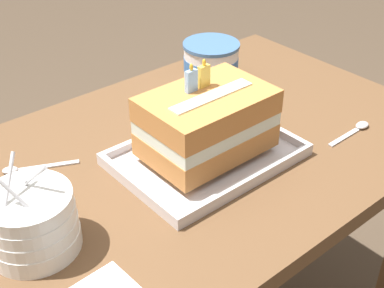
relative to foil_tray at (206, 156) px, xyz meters
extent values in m
cube|color=brown|center=(-0.03, 0.05, -0.02)|extent=(1.13, 0.67, 0.04)
cube|color=brown|center=(0.48, 0.33, -0.40)|extent=(0.06, 0.06, 0.72)
cube|color=silver|center=(0.00, 0.00, 0.00)|extent=(0.34, 0.25, 0.01)
cube|color=silver|center=(0.00, -0.12, 0.01)|extent=(0.34, 0.01, 0.02)
cube|color=silver|center=(0.00, 0.12, 0.01)|extent=(0.34, 0.01, 0.02)
cube|color=silver|center=(-0.16, 0.00, 0.01)|extent=(0.01, 0.22, 0.02)
cube|color=silver|center=(0.16, 0.00, 0.01)|extent=(0.01, 0.22, 0.02)
cube|color=#C47D3E|center=(0.00, 0.00, 0.04)|extent=(0.24, 0.16, 0.05)
cube|color=silver|center=(0.00, 0.00, 0.08)|extent=(0.23, 0.16, 0.03)
cube|color=#C47D3E|center=(0.00, 0.00, 0.11)|extent=(0.24, 0.16, 0.05)
cube|color=silver|center=(0.00, -0.01, 0.14)|extent=(0.18, 0.03, 0.00)
cube|color=#8CB7EA|center=(-0.01, 0.03, 0.16)|extent=(0.02, 0.01, 0.04)
ellipsoid|color=yellow|center=(-0.01, 0.03, 0.18)|extent=(0.01, 0.01, 0.01)
cube|color=#EFC64C|center=(0.01, 0.03, 0.16)|extent=(0.02, 0.01, 0.04)
ellipsoid|color=yellow|center=(0.01, 0.03, 0.18)|extent=(0.01, 0.01, 0.01)
cylinder|color=white|center=(-0.36, 0.00, 0.01)|extent=(0.14, 0.14, 0.03)
cylinder|color=white|center=(-0.36, 0.00, 0.03)|extent=(0.14, 0.14, 0.03)
cylinder|color=white|center=(-0.36, 0.00, 0.06)|extent=(0.14, 0.14, 0.03)
cylinder|color=white|center=(-0.36, 0.00, 0.08)|extent=(0.14, 0.14, 0.03)
cylinder|color=silver|center=(-0.38, 0.01, 0.12)|extent=(0.05, 0.05, 0.07)
cylinder|color=silver|center=(-0.34, 0.00, 0.11)|extent=(0.03, 0.06, 0.06)
cylinder|color=silver|center=(-0.38, -0.02, 0.11)|extent=(0.04, 0.05, 0.06)
cylinder|color=white|center=(0.22, 0.24, 0.04)|extent=(0.13, 0.13, 0.10)
cylinder|color=#386BB2|center=(0.22, 0.24, 0.05)|extent=(0.13, 0.13, 0.03)
cylinder|color=#416A9A|center=(0.22, 0.24, 0.09)|extent=(0.14, 0.14, 0.01)
ellipsoid|color=silver|center=(-0.31, 0.21, 0.00)|extent=(0.04, 0.03, 0.01)
cube|color=silver|center=(-0.24, 0.18, 0.00)|extent=(0.11, 0.06, 0.00)
ellipsoid|color=silver|center=(0.33, -0.13, 0.00)|extent=(0.03, 0.02, 0.01)
cube|color=silver|center=(0.27, -0.13, 0.00)|extent=(0.09, 0.01, 0.00)
camera|label=1|loc=(-0.57, -0.63, 0.59)|focal=49.67mm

